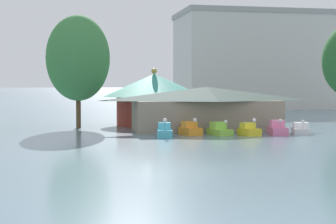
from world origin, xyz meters
The scene contains 10 objects.
pedal_boat_cyan centered at (7.99, 38.00, 0.57)m, with size 1.77×3.05×1.89m.
pedal_boat_orange centered at (10.94, 39.55, 0.55)m, with size 2.10×2.66×1.75m.
pedal_boat_lime centered at (13.78, 38.90, 0.52)m, with size 2.21×3.00×1.58m.
pedal_boat_yellow centered at (16.53, 37.89, 0.51)m, with size 1.90×2.59×1.74m.
pedal_boat_pink centered at (19.64, 38.17, 0.58)m, with size 1.97×2.98×1.68m.
pedal_boat_white centered at (22.34, 38.46, 0.46)m, with size 2.22×2.68×1.50m.
boathouse centered at (13.87, 44.00, 2.52)m, with size 16.98×6.71×4.81m.
green_roof_pavilion centered at (9.69, 53.47, 3.68)m, with size 12.70×12.70×7.09m.
shoreline_tree_mid centered at (0.30, 51.25, 8.13)m, with size 7.42×7.42×13.13m.
background_building_block centered at (38.76, 96.80, 10.12)m, with size 32.13×17.46×20.19m.
Camera 1 is at (-2.03, -13.80, 5.03)m, focal length 58.77 mm.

